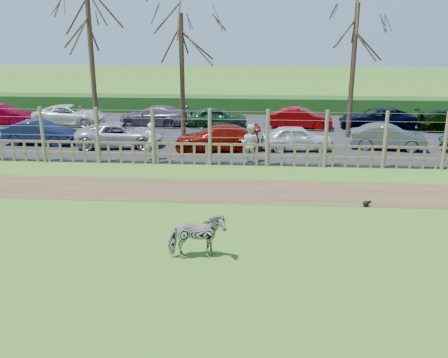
# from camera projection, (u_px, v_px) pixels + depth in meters

# --- Properties ---
(ground) EXTENTS (120.00, 120.00, 0.00)m
(ground) POSITION_uv_depth(u_px,v_px,m) (184.00, 240.00, 14.48)
(ground) COLOR #63A434
(ground) RESTS_ON ground
(dirt_strip) EXTENTS (34.00, 2.80, 0.01)m
(dirt_strip) POSITION_uv_depth(u_px,v_px,m) (201.00, 190.00, 18.76)
(dirt_strip) COLOR brown
(dirt_strip) RESTS_ON ground
(asphalt) EXTENTS (44.00, 13.00, 0.04)m
(asphalt) POSITION_uv_depth(u_px,v_px,m) (221.00, 133.00, 28.27)
(asphalt) COLOR #232326
(asphalt) RESTS_ON ground
(hedge) EXTENTS (46.00, 2.00, 1.10)m
(hedge) POSITION_uv_depth(u_px,v_px,m) (229.00, 104.00, 34.77)
(hedge) COLOR #1E4716
(hedge) RESTS_ON ground
(fence) EXTENTS (30.16, 0.16, 2.50)m
(fence) POSITION_uv_depth(u_px,v_px,m) (210.00, 147.00, 21.85)
(fence) COLOR brown
(fence) RESTS_ON ground
(tree_left) EXTENTS (4.80, 4.80, 7.88)m
(tree_left) POSITION_uv_depth(u_px,v_px,m) (90.00, 31.00, 25.12)
(tree_left) COLOR #3D2B1E
(tree_left) RESTS_ON ground
(tree_mid) EXTENTS (4.80, 4.80, 6.83)m
(tree_mid) POSITION_uv_depth(u_px,v_px,m) (181.00, 46.00, 25.99)
(tree_mid) COLOR #3D2B1E
(tree_mid) RESTS_ON ground
(tree_right) EXTENTS (4.80, 4.80, 7.35)m
(tree_right) POSITION_uv_depth(u_px,v_px,m) (355.00, 38.00, 25.76)
(tree_right) COLOR #3D2B1E
(tree_right) RESTS_ON ground
(zebra) EXTENTS (1.62, 0.99, 1.27)m
(zebra) POSITION_uv_depth(u_px,v_px,m) (197.00, 237.00, 13.17)
(zebra) COLOR gray
(zebra) RESTS_ON ground
(visitor_a) EXTENTS (0.69, 0.52, 1.72)m
(visitor_a) POSITION_uv_depth(u_px,v_px,m) (151.00, 141.00, 22.52)
(visitor_a) COLOR silver
(visitor_a) RESTS_ON asphalt
(visitor_b) EXTENTS (0.98, 0.85, 1.72)m
(visitor_b) POSITION_uv_depth(u_px,v_px,m) (250.00, 143.00, 22.17)
(visitor_b) COLOR silver
(visitor_b) RESTS_ON asphalt
(crow) EXTENTS (0.28, 0.21, 0.23)m
(crow) POSITION_uv_depth(u_px,v_px,m) (366.00, 204.00, 17.08)
(crow) COLOR black
(crow) RESTS_ON ground
(car_1) EXTENTS (3.69, 1.41, 1.20)m
(car_1) POSITION_uv_depth(u_px,v_px,m) (40.00, 132.00, 25.55)
(car_1) COLOR #151E46
(car_1) RESTS_ON asphalt
(car_2) EXTENTS (4.53, 2.52, 1.20)m
(car_2) POSITION_uv_depth(u_px,v_px,m) (120.00, 135.00, 25.08)
(car_2) COLOR #B6AEBD
(car_2) RESTS_ON asphalt
(car_3) EXTENTS (4.32, 2.20, 1.20)m
(car_3) POSITION_uv_depth(u_px,v_px,m) (217.00, 138.00, 24.40)
(car_3) COLOR maroon
(car_3) RESTS_ON asphalt
(car_4) EXTENTS (3.62, 1.70, 1.20)m
(car_4) POSITION_uv_depth(u_px,v_px,m) (297.00, 138.00, 24.39)
(car_4) COLOR white
(car_4) RESTS_ON asphalt
(car_5) EXTENTS (3.78, 1.74, 1.20)m
(car_5) POSITION_uv_depth(u_px,v_px,m) (388.00, 137.00, 24.56)
(car_5) COLOR #55585C
(car_5) RESTS_ON asphalt
(car_7) EXTENTS (3.67, 1.34, 1.20)m
(car_7) POSITION_uv_depth(u_px,v_px,m) (2.00, 115.00, 30.43)
(car_7) COLOR maroon
(car_7) RESTS_ON asphalt
(car_8) EXTENTS (4.40, 2.17, 1.20)m
(car_8) POSITION_uv_depth(u_px,v_px,m) (70.00, 115.00, 30.40)
(car_8) COLOR white
(car_8) RESTS_ON asphalt
(car_9) EXTENTS (4.27, 2.05, 1.20)m
(car_9) POSITION_uv_depth(u_px,v_px,m) (153.00, 116.00, 30.08)
(car_9) COLOR #625467
(car_9) RESTS_ON asphalt
(car_10) EXTENTS (3.61, 1.64, 1.20)m
(car_10) POSITION_uv_depth(u_px,v_px,m) (217.00, 117.00, 29.71)
(car_10) COLOR #1D4625
(car_10) RESTS_ON asphalt
(car_11) EXTENTS (3.78, 1.73, 1.20)m
(car_11) POSITION_uv_depth(u_px,v_px,m) (301.00, 118.00, 29.27)
(car_11) COLOR #840405
(car_11) RESTS_ON asphalt
(car_12) EXTENTS (4.33, 2.02, 1.20)m
(car_12) POSITION_uv_depth(u_px,v_px,m) (377.00, 119.00, 29.20)
(car_12) COLOR black
(car_12) RESTS_ON asphalt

